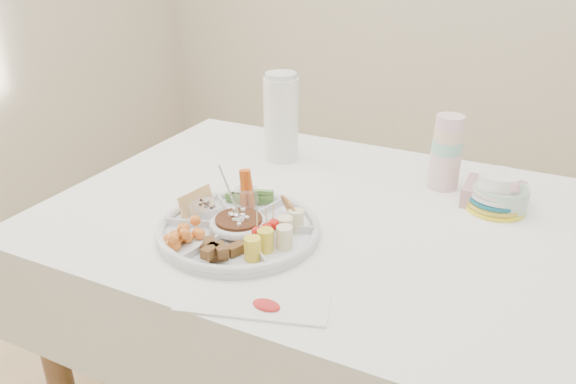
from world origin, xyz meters
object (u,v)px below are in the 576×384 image
at_px(dining_table, 342,334).
at_px(thermos, 281,116).
at_px(plate_stack, 498,192).
at_px(party_tray, 239,227).

xyz_separation_m(dining_table, thermos, (-0.33, 0.27, 0.52)).
distance_m(dining_table, plate_stack, 0.57).
bearing_deg(dining_table, party_tray, -133.33).
bearing_deg(dining_table, plate_stack, 31.20).
relative_size(party_tray, plate_stack, 2.52).
height_order(party_tray, plate_stack, plate_stack).
distance_m(dining_table, party_tray, 0.49).
height_order(thermos, plate_stack, thermos).
bearing_deg(thermos, dining_table, -39.39).
bearing_deg(plate_stack, thermos, 173.83).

